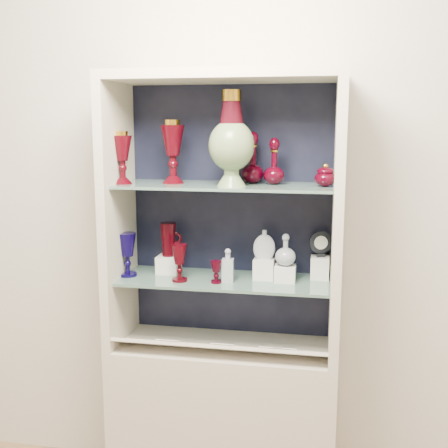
% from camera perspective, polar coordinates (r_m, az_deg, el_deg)
% --- Properties ---
extents(wall_back, '(3.50, 0.02, 2.80)m').
position_cam_1_polar(wall_back, '(2.62, 0.87, 2.99)').
color(wall_back, silver).
rests_on(wall_back, ground).
extents(cabinet_base, '(1.00, 0.40, 0.75)m').
position_cam_1_polar(cabinet_base, '(2.74, 0.00, -19.41)').
color(cabinet_base, beige).
rests_on(cabinet_base, ground).
extents(cabinet_back_panel, '(0.98, 0.02, 1.15)m').
position_cam_1_polar(cabinet_back_panel, '(2.60, 0.76, 1.27)').
color(cabinet_back_panel, black).
rests_on(cabinet_back_panel, cabinet_base).
extents(cabinet_side_left, '(0.04, 0.40, 1.15)m').
position_cam_1_polar(cabinet_side_left, '(2.55, -10.69, 0.90)').
color(cabinet_side_left, beige).
rests_on(cabinet_side_left, cabinet_base).
extents(cabinet_side_right, '(0.04, 0.40, 1.15)m').
position_cam_1_polar(cabinet_side_right, '(2.38, 11.45, 0.23)').
color(cabinet_side_right, beige).
rests_on(cabinet_side_right, cabinet_base).
extents(cabinet_top_cap, '(1.00, 0.40, 0.04)m').
position_cam_1_polar(cabinet_top_cap, '(2.39, 0.00, 14.79)').
color(cabinet_top_cap, beige).
rests_on(cabinet_top_cap, cabinet_side_left).
extents(shelf_lower, '(0.92, 0.34, 0.01)m').
position_cam_1_polar(shelf_lower, '(2.50, 0.08, -5.71)').
color(shelf_lower, slate).
rests_on(shelf_lower, cabinet_side_left).
extents(shelf_upper, '(0.92, 0.34, 0.01)m').
position_cam_1_polar(shelf_upper, '(2.42, 0.09, 3.91)').
color(shelf_upper, slate).
rests_on(shelf_upper, cabinet_side_left).
extents(label_ledge, '(0.92, 0.17, 0.09)m').
position_cam_1_polar(label_ledge, '(2.46, -0.47, -12.44)').
color(label_ledge, beige).
rests_on(label_ledge, cabinet_base).
extents(label_card_0, '(0.10, 0.06, 0.03)m').
position_cam_1_polar(label_card_0, '(2.51, -5.65, -11.71)').
color(label_card_0, white).
rests_on(label_card_0, label_ledge).
extents(label_card_1, '(0.10, 0.06, 0.03)m').
position_cam_1_polar(label_card_1, '(2.43, 6.19, -12.50)').
color(label_card_1, white).
rests_on(label_card_1, label_ledge).
extents(label_card_2, '(0.10, 0.06, 0.03)m').
position_cam_1_polar(label_card_2, '(2.46, -0.06, -12.15)').
color(label_card_2, white).
rests_on(label_card_2, label_ledge).
extents(label_card_3, '(0.10, 0.06, 0.03)m').
position_cam_1_polar(label_card_3, '(2.43, 4.83, -12.44)').
color(label_card_3, white).
rests_on(label_card_3, label_ledge).
extents(pedestal_lamp_left, '(0.11, 0.11, 0.23)m').
position_cam_1_polar(pedestal_lamp_left, '(2.47, -10.29, 6.65)').
color(pedestal_lamp_left, '#45050D').
rests_on(pedestal_lamp_left, shelf_upper).
extents(pedestal_lamp_right, '(0.12, 0.12, 0.27)m').
position_cam_1_polar(pedestal_lamp_right, '(2.46, -5.22, 7.32)').
color(pedestal_lamp_right, '#45050D').
rests_on(pedestal_lamp_right, shelf_upper).
extents(enamel_urn, '(0.23, 0.23, 0.39)m').
position_cam_1_polar(enamel_urn, '(2.33, 0.77, 8.66)').
color(enamel_urn, '#0F4228').
rests_on(enamel_urn, shelf_upper).
extents(ruby_decanter_a, '(0.12, 0.12, 0.25)m').
position_cam_1_polar(ruby_decanter_a, '(2.45, 2.96, 7.05)').
color(ruby_decanter_a, '#41000F').
rests_on(ruby_decanter_a, shelf_upper).
extents(ruby_decanter_b, '(0.11, 0.11, 0.21)m').
position_cam_1_polar(ruby_decanter_b, '(2.41, 5.12, 6.52)').
color(ruby_decanter_b, '#41000F').
rests_on(ruby_decanter_b, shelf_upper).
extents(lidded_bowl, '(0.11, 0.11, 0.10)m').
position_cam_1_polar(lidded_bowl, '(2.36, 10.23, 4.95)').
color(lidded_bowl, '#41000F').
rests_on(lidded_bowl, shelf_upper).
extents(cobalt_goblet, '(0.11, 0.11, 0.20)m').
position_cam_1_polar(cobalt_goblet, '(2.56, -9.79, -3.07)').
color(cobalt_goblet, '#0B043B').
rests_on(cobalt_goblet, shelf_lower).
extents(ruby_goblet_tall, '(0.09, 0.09, 0.16)m').
position_cam_1_polar(ruby_goblet_tall, '(2.45, -4.55, -3.96)').
color(ruby_goblet_tall, '#45050D').
rests_on(ruby_goblet_tall, shelf_lower).
extents(ruby_goblet_small, '(0.06, 0.06, 0.10)m').
position_cam_1_polar(ruby_goblet_small, '(2.42, -0.79, -4.91)').
color(ruby_goblet_small, '#41000F').
rests_on(ruby_goblet_small, shelf_lower).
extents(riser_ruby_pitcher, '(0.10, 0.10, 0.08)m').
position_cam_1_polar(riser_ruby_pitcher, '(2.60, -5.64, -4.09)').
color(riser_ruby_pitcher, silver).
rests_on(riser_ruby_pitcher, shelf_lower).
extents(ruby_pitcher, '(0.12, 0.08, 0.15)m').
position_cam_1_polar(ruby_pitcher, '(2.57, -5.68, -1.56)').
color(ruby_pitcher, '#45050D').
rests_on(ruby_pitcher, riser_ruby_pitcher).
extents(clear_square_bottle, '(0.06, 0.06, 0.15)m').
position_cam_1_polar(clear_square_bottle, '(2.44, 0.39, -4.19)').
color(clear_square_bottle, '#909BA6').
rests_on(clear_square_bottle, shelf_lower).
extents(riser_flat_flask, '(0.09, 0.09, 0.09)m').
position_cam_1_polar(riser_flat_flask, '(2.49, 4.08, -4.56)').
color(riser_flat_flask, silver).
rests_on(riser_flat_flask, shelf_lower).
extents(flat_flask, '(0.10, 0.05, 0.13)m').
position_cam_1_polar(flat_flask, '(2.47, 4.11, -2.04)').
color(flat_flask, '#B2BAC8').
rests_on(flat_flask, riser_flat_flask).
extents(riser_clear_round_decanter, '(0.09, 0.09, 0.07)m').
position_cam_1_polar(riser_clear_round_decanter, '(2.46, 6.22, -5.02)').
color(riser_clear_round_decanter, silver).
rests_on(riser_clear_round_decanter, shelf_lower).
extents(clear_round_decanter, '(0.11, 0.11, 0.13)m').
position_cam_1_polar(clear_round_decanter, '(2.44, 6.27, -2.70)').
color(clear_round_decanter, '#909BA6').
rests_on(clear_round_decanter, riser_clear_round_decanter).
extents(riser_cameo_medallion, '(0.08, 0.08, 0.10)m').
position_cam_1_polar(riser_cameo_medallion, '(2.52, 9.71, -4.40)').
color(riser_cameo_medallion, silver).
rests_on(riser_cameo_medallion, shelf_lower).
extents(cameo_medallion, '(0.11, 0.06, 0.12)m').
position_cam_1_polar(cameo_medallion, '(2.50, 9.79, -1.98)').
color(cameo_medallion, black).
rests_on(cameo_medallion, riser_cameo_medallion).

